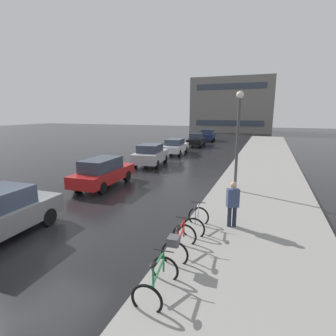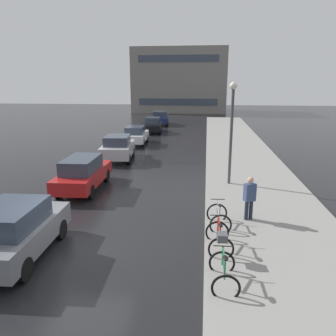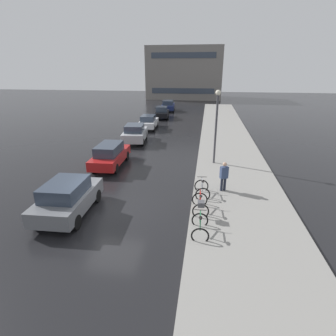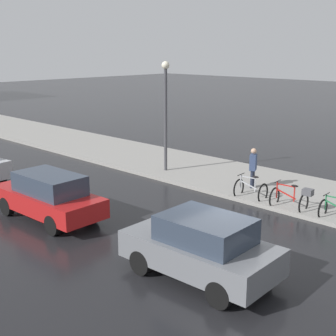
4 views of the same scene
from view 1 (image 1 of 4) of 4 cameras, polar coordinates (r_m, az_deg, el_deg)
ground_plane at (r=9.47m, az=-23.19°, el=-14.28°), size 140.00×140.00×0.00m
sidewalk_kerb at (r=16.44m, az=19.82°, el=-2.65°), size 4.80×60.00×0.14m
bicycle_nearest at (r=6.29m, az=-2.49°, el=-23.49°), size 0.75×1.18×0.96m
bicycle_second at (r=7.56m, az=2.34°, el=-15.90°), size 0.83×1.46×1.01m
bicycle_third at (r=9.12m, az=6.16°, el=-11.48°), size 0.85×1.15×0.99m
car_red at (r=14.88m, az=-14.01°, el=-0.86°), size 1.85×4.38×1.58m
car_silver at (r=20.27m, az=-3.79°, el=2.93°), size 2.29×4.03×1.64m
car_white at (r=25.62m, az=1.55°, el=4.73°), size 1.95×4.08×1.50m
car_black at (r=31.95m, az=6.21°, el=6.14°), size 2.06×4.03×1.58m
car_navy at (r=38.30m, az=8.54°, el=7.14°), size 2.33×4.47×1.65m
pedestrian at (r=9.34m, az=13.88°, el=-7.45°), size 0.46×0.38×1.74m
streetlamp at (r=13.31m, az=14.99°, el=7.73°), size 0.35×0.35×5.03m
building_facade_main at (r=58.42m, az=14.03°, el=13.05°), size 15.95×10.84×10.76m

